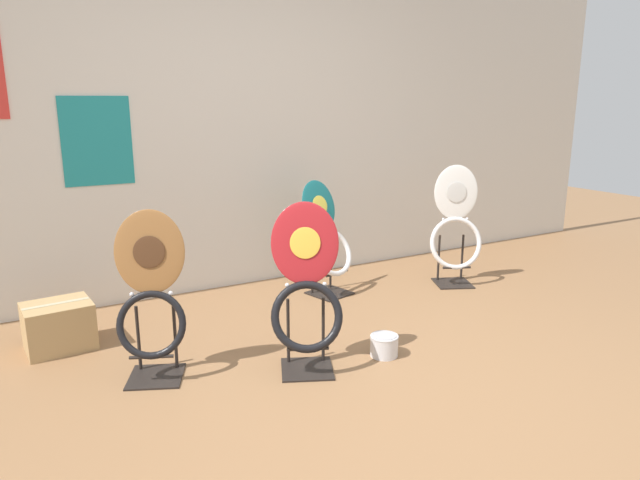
{
  "coord_description": "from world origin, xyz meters",
  "views": [
    {
      "loc": [
        -1.53,
        -1.99,
        1.44
      ],
      "look_at": [
        0.26,
        1.18,
        0.55
      ],
      "focal_mm": 32.0,
      "sensor_mm": 36.0,
      "label": 1
    }
  ],
  "objects": [
    {
      "name": "toilet_seat_display_woodgrain",
      "position": [
        -0.91,
        0.88,
        0.42
      ],
      "size": [
        0.41,
        0.37,
        0.9
      ],
      "color": "black",
      "rests_on": "ground_plane"
    },
    {
      "name": "toilet_seat_display_teal_sax",
      "position": [
        0.57,
        1.61,
        0.4
      ],
      "size": [
        0.42,
        0.39,
        0.86
      ],
      "color": "black",
      "rests_on": "ground_plane"
    },
    {
      "name": "toilet_seat_display_white_plain",
      "position": [
        1.57,
        1.3,
        0.44
      ],
      "size": [
        0.44,
        0.37,
        0.96
      ],
      "color": "black",
      "rests_on": "ground_plane"
    },
    {
      "name": "wall_back",
      "position": [
        -0.0,
        2.18,
        1.3
      ],
      "size": [
        8.0,
        0.07,
        2.6
      ],
      "color": "silver",
      "rests_on": "ground_plane"
    },
    {
      "name": "paint_can",
      "position": [
        0.3,
        0.49,
        0.07
      ],
      "size": [
        0.17,
        0.17,
        0.13
      ],
      "color": "silver",
      "rests_on": "ground_plane"
    },
    {
      "name": "toilet_seat_display_crimson_swirl",
      "position": [
        -0.16,
        0.57,
        0.43
      ],
      "size": [
        0.47,
        0.43,
        0.91
      ],
      "color": "black",
      "rests_on": "ground_plane"
    },
    {
      "name": "storage_box",
      "position": [
        -1.32,
        1.53,
        0.14
      ],
      "size": [
        0.4,
        0.33,
        0.28
      ],
      "color": "tan",
      "rests_on": "ground_plane"
    },
    {
      "name": "ground_plane",
      "position": [
        0.0,
        0.0,
        0.0
      ],
      "size": [
        14.0,
        14.0,
        0.0
      ],
      "primitive_type": "plane",
      "color": "#8E6642"
    }
  ]
}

